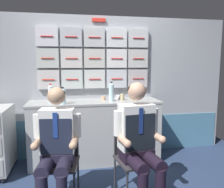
# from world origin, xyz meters

# --- Properties ---
(galley_bulkhead) EXTENTS (4.20, 0.14, 2.15)m
(galley_bulkhead) POSITION_xyz_m (-0.01, 1.37, 1.09)
(galley_bulkhead) COLOR #999DA5
(galley_bulkhead) RESTS_ON ground
(galley_counter) EXTENTS (1.89, 0.53, 0.90)m
(galley_counter) POSITION_xyz_m (-0.07, 1.09, 0.45)
(galley_counter) COLOR #AFB0AF
(galley_counter) RESTS_ON ground
(folding_chair_left) EXTENTS (0.45, 0.45, 0.83)m
(folding_chair_left) POSITION_xyz_m (-0.54, 0.22, 0.51)
(folding_chair_left) COLOR #2D2D33
(folding_chair_left) RESTS_ON ground
(crew_member_left) EXTENTS (0.48, 0.61, 1.21)m
(crew_member_left) POSITION_xyz_m (-0.57, 0.06, 0.66)
(crew_member_left) COLOR black
(crew_member_left) RESTS_ON ground
(folding_chair_right) EXTENTS (0.45, 0.45, 0.83)m
(folding_chair_right) POSITION_xyz_m (0.24, 0.16, 0.51)
(folding_chair_right) COLOR #2D2D33
(folding_chair_right) RESTS_ON ground
(crew_member_right) EXTENTS (0.50, 0.64, 1.25)m
(crew_member_right) POSITION_xyz_m (0.26, 0.00, 0.69)
(crew_member_right) COLOR black
(crew_member_right) RESTS_ON ground
(sparkling_bottle_green) EXTENTS (0.07, 0.07, 0.23)m
(sparkling_bottle_green) POSITION_xyz_m (-0.51, 0.92, 1.01)
(sparkling_bottle_green) COLOR #ACD5DC
(sparkling_bottle_green) RESTS_ON galley_counter
(water_bottle_clear) EXTENTS (0.07, 0.07, 0.26)m
(water_bottle_clear) POSITION_xyz_m (-0.69, 1.17, 1.02)
(water_bottle_clear) COLOR silver
(water_bottle_clear) RESTS_ON galley_counter
(water_bottle_tall) EXTENTS (0.07, 0.07, 0.28)m
(water_bottle_tall) POSITION_xyz_m (0.16, 1.03, 1.04)
(water_bottle_tall) COLOR silver
(water_bottle_tall) RESTS_ON galley_counter
(paper_cup_tan) EXTENTS (0.07, 0.07, 0.06)m
(paper_cup_tan) POSITION_xyz_m (0.30, 1.21, 0.93)
(paper_cup_tan) COLOR white
(paper_cup_tan) RESTS_ON galley_counter
(espresso_cup_small) EXTENTS (0.07, 0.07, 0.06)m
(espresso_cup_small) POSITION_xyz_m (0.07, 1.15, 0.93)
(espresso_cup_small) COLOR tan
(espresso_cup_small) RESTS_ON galley_counter
(coffee_cup_spare) EXTENTS (0.06, 0.06, 0.09)m
(coffee_cup_spare) POSITION_xyz_m (0.34, 1.11, 0.95)
(coffee_cup_spare) COLOR tan
(coffee_cup_spare) RESTS_ON galley_counter
(snack_banana) EXTENTS (0.17, 0.10, 0.04)m
(snack_banana) POSITION_xyz_m (0.55, 1.20, 0.92)
(snack_banana) COLOR yellow
(snack_banana) RESTS_ON galley_counter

